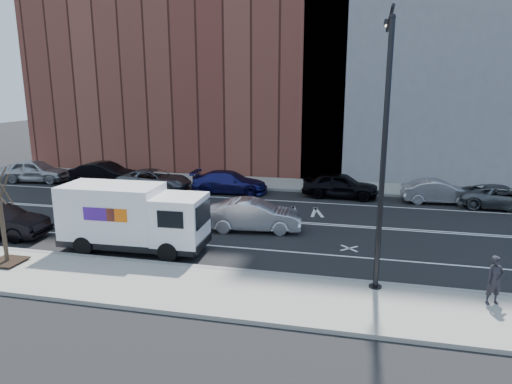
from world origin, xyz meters
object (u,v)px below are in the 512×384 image
at_px(fedex_van, 132,217).
at_px(far_parked_b, 106,174).
at_px(pedestrian, 495,280).
at_px(driving_sedan, 254,215).
at_px(far_parked_a, 36,171).

bearing_deg(fedex_van, far_parked_b, 123.93).
height_order(fedex_van, pedestrian, fedex_van).
xyz_separation_m(far_parked_b, pedestrian, (21.81, -13.65, 0.13)).
xyz_separation_m(far_parked_b, driving_sedan, (12.55, -7.58, -0.06)).
bearing_deg(driving_sedan, fedex_van, 124.12).
relative_size(far_parked_b, driving_sedan, 1.08).
bearing_deg(far_parked_b, driving_sedan, -117.51).
xyz_separation_m(far_parked_a, driving_sedan, (18.23, -7.58, -0.06)).
height_order(far_parked_a, far_parked_b, far_parked_b).
distance_m(driving_sedan, pedestrian, 11.08).
distance_m(far_parked_a, pedestrian, 30.69).
relative_size(far_parked_a, pedestrian, 3.01).
bearing_deg(driving_sedan, far_parked_a, 60.11).
bearing_deg(pedestrian, fedex_van, 149.33).
relative_size(fedex_van, far_parked_b, 1.26).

